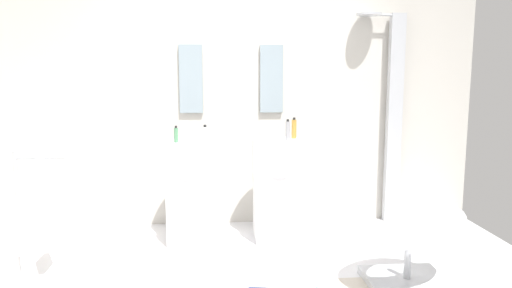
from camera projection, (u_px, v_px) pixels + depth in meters
The scene contains 12 objects.
rear_partition at pixel (231, 92), 4.74m from camera, with size 4.80×0.10×2.60m, color beige.
pedestal_sink_left at pixel (190, 188), 4.30m from camera, with size 0.45×0.45×1.01m.
pedestal_sink_right at pixel (277, 187), 4.36m from camera, with size 0.45×0.45×1.01m.
vanity_mirror_left at pixel (191, 79), 4.62m from camera, with size 0.22×0.03×0.64m, color #8C9EA8.
vanity_mirror_right at pixel (271, 79), 4.68m from camera, with size 0.22×0.03×0.64m, color #8C9EA8.
shower_column at pixel (393, 114), 4.78m from camera, with size 0.49×0.24×2.05m.
lounge_chair at pixel (408, 238), 3.38m from camera, with size 1.08×1.09×0.65m.
towel_rack at pixel (40, 195), 3.45m from camera, with size 0.37×0.22×0.95m.
soap_bottle_white at pixel (205, 134), 4.14m from camera, with size 0.04×0.04×0.14m.
soap_bottle_grey at pixel (288, 131), 4.21m from camera, with size 0.04×0.04×0.18m.
soap_bottle_green at pixel (176, 135), 4.09m from camera, with size 0.04×0.04×0.14m.
soap_bottle_amber at pixel (294, 129), 4.34m from camera, with size 0.04×0.04×0.19m.
Camera 1 is at (-0.16, -3.11, 1.50)m, focal length 34.10 mm.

